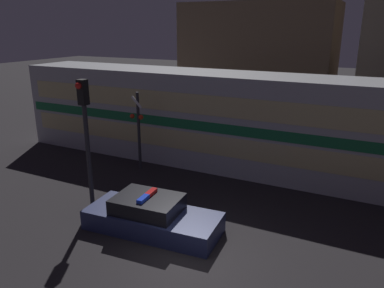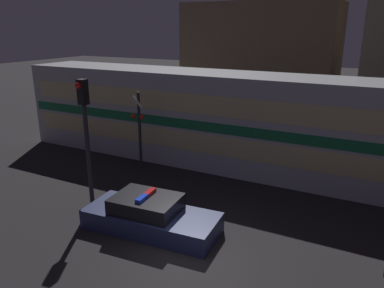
{
  "view_description": "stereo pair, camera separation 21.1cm",
  "coord_description": "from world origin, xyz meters",
  "views": [
    {
      "loc": [
        4.32,
        -8.31,
        6.64
      ],
      "look_at": [
        -2.24,
        4.69,
        2.04
      ],
      "focal_mm": 35.0,
      "sensor_mm": 36.0,
      "label": 1
    },
    {
      "loc": [
        4.5,
        -8.22,
        6.64
      ],
      "look_at": [
        -2.24,
        4.69,
        2.04
      ],
      "focal_mm": 35.0,
      "sensor_mm": 36.0,
      "label": 2
    }
  ],
  "objects": [
    {
      "name": "ground_plane",
      "position": [
        0.0,
        0.0,
        0.0
      ],
      "size": [
        120.0,
        120.0,
        0.0
      ],
      "primitive_type": "plane",
      "color": "#262326"
    },
    {
      "name": "traffic_light_corner",
      "position": [
        -5.0,
        1.62,
        3.1
      ],
      "size": [
        0.3,
        0.46,
        4.87
      ],
      "color": "#2D2D33",
      "rests_on": "ground_plane"
    },
    {
      "name": "police_car",
      "position": [
        -2.0,
        1.17,
        0.49
      ],
      "size": [
        4.7,
        2.16,
        1.31
      ],
      "rotation": [
        0.0,
        0.0,
        0.07
      ],
      "color": "navy",
      "rests_on": "ground_plane"
    },
    {
      "name": "crossing_signal_far",
      "position": [
        -5.63,
        5.78,
        2.08
      ],
      "size": [
        0.71,
        0.32,
        3.75
      ],
      "color": "#2D2D33",
      "rests_on": "ground_plane"
    },
    {
      "name": "building_left",
      "position": [
        -3.22,
        16.55,
        4.05
      ],
      "size": [
        9.65,
        5.12,
        8.1
      ],
      "color": "brown",
      "rests_on": "ground_plane"
    },
    {
      "name": "train",
      "position": [
        -2.53,
        8.2,
        2.27
      ],
      "size": [
        22.1,
        3.11,
        4.54
      ],
      "color": "#B7BABF",
      "rests_on": "ground_plane"
    }
  ]
}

